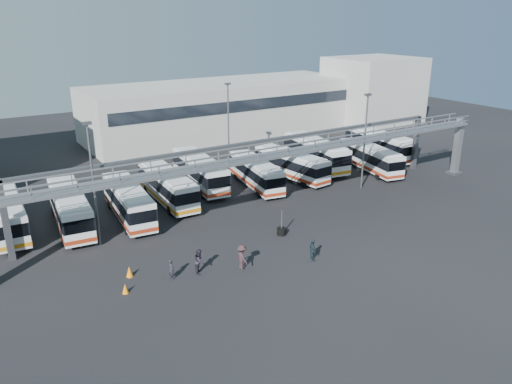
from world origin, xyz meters
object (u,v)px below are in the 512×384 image
light_pole_back (228,120)px  cone_right (129,271)px  pedestrian_b (199,261)px  pedestrian_d (313,250)px  light_pole_left (93,178)px  cone_left (125,289)px  bus_0 (7,213)px  bus_2 (128,200)px  bus_6 (291,164)px  bus_5 (256,172)px  bus_4 (200,170)px  bus_1 (70,208)px  bus_9 (379,143)px  pedestrian_c (242,257)px  tire_stack (282,231)px  pedestrian_a (171,269)px  bus_8 (371,157)px  light_pole_mid (365,137)px  bus_7 (316,152)px  bus_3 (167,185)px

light_pole_back → cone_right: 28.86m
pedestrian_b → cone_right: bearing=103.5°
pedestrian_d → cone_right: 13.66m
light_pole_back → pedestrian_d: size_ratio=5.93×
light_pole_left → cone_left: light_pole_left is taller
bus_0 → bus_2: bus_0 is taller
light_pole_left → pedestrian_b: (4.82, -8.57, -4.80)m
bus_6 → pedestrian_d: 20.31m
bus_5 → pedestrian_b: 19.63m
bus_0 → pedestrian_d: size_ratio=6.31×
bus_4 → pedestrian_d: 20.28m
light_pole_back → bus_1: 23.24m
light_pole_back → bus_5: bearing=-99.7°
bus_9 → bus_1: bearing=-171.9°
bus_4 → bus_6: bearing=-10.4°
bus_0 → pedestrian_c: size_ratio=5.52×
cone_right → tire_stack: bearing=0.2°
bus_4 → bus_5: bus_4 is taller
pedestrian_a → bus_5: bearing=-57.7°
bus_0 → bus_8: bearing=-3.0°
light_pole_mid → bus_1: 29.94m
pedestrian_d → cone_right: bearing=87.4°
light_pole_mid → bus_0: (-33.92, 7.75, -3.92)m
light_pole_mid → bus_0: light_pole_mid is taller
light_pole_mid → bus_9: size_ratio=0.90×
bus_5 → pedestrian_d: (-5.58, -16.92, -0.84)m
pedestrian_b → pedestrian_c: bearing=-73.7°
bus_7 → pedestrian_b: bus_7 is taller
pedestrian_b → bus_1: bearing=62.7°
light_pole_back → bus_6: bearing=-66.6°
bus_6 → bus_9: size_ratio=0.92×
light_pole_left → bus_6: light_pole_left is taller
bus_4 → bus_8: (19.88, -5.68, -0.15)m
light_pole_left → pedestrian_b: size_ratio=5.49×
light_pole_back → pedestrian_a: size_ratio=6.57×
bus_0 → bus_2: (9.81, -2.59, -0.03)m
light_pole_mid → pedestrian_d: bearing=-145.2°
light_pole_back → bus_7: light_pole_back is taller
bus_9 → cone_left: 42.23m
bus_3 → cone_left: 17.40m
light_pole_left → bus_9: bearing=10.2°
bus_0 → cone_left: size_ratio=15.59×
bus_1 → bus_3: bus_1 is taller
bus_2 → cone_left: bus_2 is taller
bus_8 → bus_9: 6.55m
bus_6 → tire_stack: 15.72m
bus_7 → bus_1: bearing=-166.8°
bus_2 → pedestrian_d: bus_2 is taller
bus_5 → cone_left: size_ratio=14.87×
bus_7 → light_pole_back: bearing=152.5°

